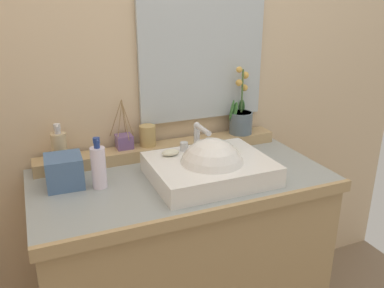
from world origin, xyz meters
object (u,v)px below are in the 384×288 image
lotion_bottle (99,167)px  tissue_box (64,171)px  sink_basin (211,170)px  tumbler_cup (148,136)px  soap_dispenser (59,145)px  reed_diffuser (124,141)px  potted_plant (241,118)px  soap_bar (170,153)px

lotion_bottle → tissue_box: size_ratio=1.47×
sink_basin → tumbler_cup: 0.35m
sink_basin → tumbler_cup: sink_basin is taller
soap_dispenser → reed_diffuser: size_ratio=0.68×
potted_plant → tumbler_cup: size_ratio=3.50×
sink_basin → potted_plant: potted_plant is taller
soap_bar → tissue_box: tissue_box is taller
soap_dispenser → tumbler_cup: 0.36m
potted_plant → reed_diffuser: bearing=178.2°
soap_dispenser → tumbler_cup: bearing=2.0°
soap_bar → tumbler_cup: (-0.03, 0.21, 0.01)m
potted_plant → soap_dispenser: bearing=-179.5°
soap_bar → tumbler_cup: tumbler_cup is taller
sink_basin → tumbler_cup: (-0.15, 0.32, 0.06)m
potted_plant → sink_basin: bearing=-134.0°
sink_basin → reed_diffuser: reed_diffuser is taller
lotion_bottle → tissue_box: 0.13m
soap_bar → lotion_bottle: 0.28m
lotion_bottle → tissue_box: bearing=152.5°
tumbler_cup → lotion_bottle: (-0.25, -0.22, -0.01)m
soap_bar → tissue_box: 0.40m
sink_basin → reed_diffuser: 0.42m
soap_bar → lotion_bottle: size_ratio=0.37×
reed_diffuser → lotion_bottle: (-0.15, -0.23, -0.00)m
sink_basin → soap_bar: (-0.12, 0.11, 0.05)m
soap_bar → reed_diffuser: (-0.13, 0.22, -0.01)m
potted_plant → tumbler_cup: (-0.45, 0.01, -0.03)m
soap_bar → potted_plant: bearing=25.6°
tumbler_cup → tissue_box: bearing=-156.4°
tumbler_cup → lotion_bottle: size_ratio=0.47×
lotion_bottle → sink_basin: bearing=-13.4°
potted_plant → tumbler_cup: 0.45m
tumbler_cup → reed_diffuser: size_ratio=0.43×
potted_plant → tissue_box: 0.83m
soap_dispenser → tissue_box: (-0.00, -0.15, -0.05)m
soap_bar → soap_dispenser: (-0.39, 0.19, 0.02)m
reed_diffuser → tumbler_cup: bearing=-6.7°
lotion_bottle → reed_diffuser: bearing=57.1°
sink_basin → soap_dispenser: (-0.52, 0.30, 0.07)m
tumbler_cup → lotion_bottle: 0.33m
sink_basin → potted_plant: (0.30, 0.31, 0.09)m
soap_bar → tissue_box: size_ratio=0.54×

